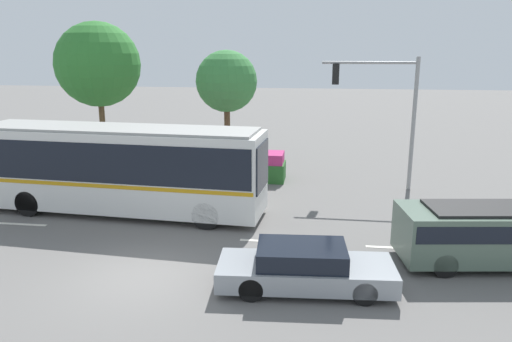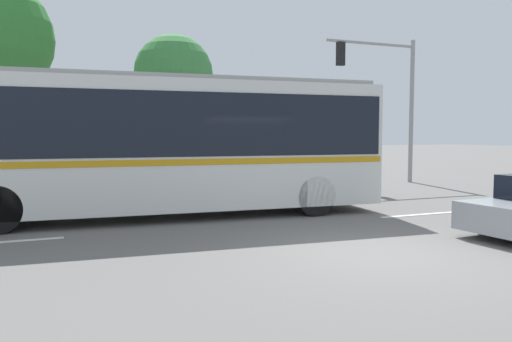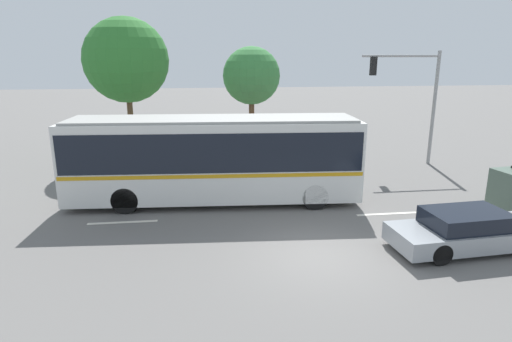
{
  "view_description": "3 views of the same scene",
  "coord_description": "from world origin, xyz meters",
  "px_view_note": "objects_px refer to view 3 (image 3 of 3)",
  "views": [
    {
      "loc": [
        4.87,
        -12.05,
        6.19
      ],
      "look_at": [
        2.62,
        4.68,
        1.97
      ],
      "focal_mm": 33.91,
      "sensor_mm": 36.0,
      "label": 1
    },
    {
      "loc": [
        -5.03,
        -6.98,
        2.03
      ],
      "look_at": [
        0.07,
        5.53,
        1.03
      ],
      "focal_mm": 34.84,
      "sensor_mm": 36.0,
      "label": 2
    },
    {
      "loc": [
        -3.25,
        -11.11,
        5.64
      ],
      "look_at": [
        -1.26,
        4.17,
        1.48
      ],
      "focal_mm": 29.87,
      "sensor_mm": 36.0,
      "label": 3
    }
  ],
  "objects_px": {
    "city_bus": "(214,155)",
    "sedan_foreground": "(467,231)",
    "street_tree_left": "(126,60)",
    "street_tree_centre": "(251,76)",
    "traffic_light_pole": "(416,91)"
  },
  "relations": [
    {
      "from": "city_bus",
      "to": "sedan_foreground",
      "type": "height_order",
      "value": "city_bus"
    },
    {
      "from": "street_tree_left",
      "to": "street_tree_centre",
      "type": "height_order",
      "value": "street_tree_left"
    },
    {
      "from": "street_tree_left",
      "to": "street_tree_centre",
      "type": "relative_size",
      "value": 1.24
    },
    {
      "from": "street_tree_left",
      "to": "street_tree_centre",
      "type": "bearing_deg",
      "value": 6.77
    },
    {
      "from": "city_bus",
      "to": "street_tree_centre",
      "type": "distance_m",
      "value": 9.59
    },
    {
      "from": "traffic_light_pole",
      "to": "street_tree_left",
      "type": "height_order",
      "value": "street_tree_left"
    },
    {
      "from": "street_tree_centre",
      "to": "sedan_foreground",
      "type": "bearing_deg",
      "value": -71.23
    },
    {
      "from": "street_tree_centre",
      "to": "street_tree_left",
      "type": "bearing_deg",
      "value": -173.23
    },
    {
      "from": "sedan_foreground",
      "to": "street_tree_centre",
      "type": "distance_m",
      "value": 15.49
    },
    {
      "from": "street_tree_left",
      "to": "street_tree_centre",
      "type": "distance_m",
      "value": 6.98
    },
    {
      "from": "traffic_light_pole",
      "to": "city_bus",
      "type": "bearing_deg",
      "value": 24.45
    },
    {
      "from": "city_bus",
      "to": "street_tree_centre",
      "type": "bearing_deg",
      "value": 77.81
    },
    {
      "from": "sedan_foreground",
      "to": "street_tree_centre",
      "type": "bearing_deg",
      "value": 104.94
    },
    {
      "from": "sedan_foreground",
      "to": "traffic_light_pole",
      "type": "bearing_deg",
      "value": 68.12
    },
    {
      "from": "city_bus",
      "to": "street_tree_left",
      "type": "bearing_deg",
      "value": 122.1
    }
  ]
}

